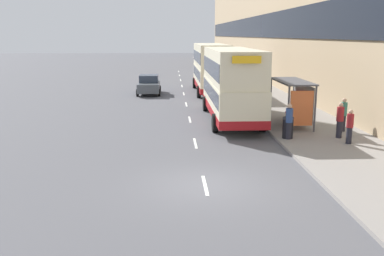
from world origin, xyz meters
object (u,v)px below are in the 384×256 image
object	(u,v)px
double_decker_bus_near	(231,83)
car_0	(149,85)
bus_shelter	(296,95)
pedestrian_3	(343,114)
litter_bin	(288,128)
pedestrian_2	(289,121)
double_decker_bus_ahead	(211,67)
pedestrian_1	(350,126)
pedestrian_at_shelter	(340,120)

from	to	relation	value
double_decker_bus_near	car_0	xyz separation A→B (m)	(-5.52, 12.12, -1.45)
bus_shelter	car_0	size ratio (longest dim) A/B	1.00
pedestrian_3	litter_bin	bearing A→B (deg)	-156.97
double_decker_bus_near	pedestrian_2	bearing A→B (deg)	-69.08
double_decker_bus_ahead	pedestrian_1	world-z (taller)	double_decker_bus_ahead
pedestrian_1	litter_bin	world-z (taller)	pedestrian_1
car_0	pedestrian_at_shelter	world-z (taller)	pedestrian_at_shelter
car_0	pedestrian_2	size ratio (longest dim) A/B	2.44
car_0	litter_bin	world-z (taller)	car_0
double_decker_bus_near	pedestrian_3	world-z (taller)	double_decker_bus_near
double_decker_bus_ahead	pedestrian_3	distance (m)	17.55
car_0	pedestrian_2	world-z (taller)	pedestrian_2
double_decker_bus_ahead	pedestrian_2	xyz separation A→B (m)	(2.10, -18.22, -1.26)
car_0	pedestrian_2	xyz separation A→B (m)	(7.59, -17.53, 0.19)
double_decker_bus_near	car_0	distance (m)	13.40
pedestrian_at_shelter	pedestrian_3	world-z (taller)	pedestrian_at_shelter
bus_shelter	litter_bin	world-z (taller)	bus_shelter
litter_bin	pedestrian_2	bearing A→B (deg)	-92.06
pedestrian_1	litter_bin	bearing A→B (deg)	155.19
car_0	pedestrian_1	xyz separation A→B (m)	(10.17, -18.55, 0.13)
double_decker_bus_ahead	litter_bin	distance (m)	18.25
pedestrian_1	pedestrian_3	bearing A→B (deg)	74.07
double_decker_bus_ahead	double_decker_bus_near	bearing A→B (deg)	-89.87
bus_shelter	litter_bin	xyz separation A→B (m)	(-1.22, -2.94, -1.21)
pedestrian_3	litter_bin	size ratio (longest dim) A/B	1.67
bus_shelter	litter_bin	bearing A→B (deg)	-112.57
bus_shelter	pedestrian_2	xyz separation A→B (m)	(-1.23, -3.11, -0.85)
double_decker_bus_near	pedestrian_1	world-z (taller)	double_decker_bus_near
pedestrian_3	pedestrian_1	bearing A→B (deg)	-105.93
pedestrian_1	pedestrian_3	xyz separation A→B (m)	(0.74, 2.59, 0.07)
double_decker_bus_near	litter_bin	distance (m)	5.87
double_decker_bus_ahead	car_0	size ratio (longest dim) A/B	2.42
pedestrian_1	pedestrian_2	size ratio (longest dim) A/B	0.93
pedestrian_1	pedestrian_2	world-z (taller)	pedestrian_2
car_0	pedestrian_at_shelter	xyz separation A→B (m)	(10.15, -17.40, 0.20)
double_decker_bus_ahead	car_0	xyz separation A→B (m)	(-5.50, -0.68, -1.45)
bus_shelter	double_decker_bus_near	size ratio (longest dim) A/B	0.42
litter_bin	pedestrian_at_shelter	bearing A→B (deg)	-0.66
bus_shelter	double_decker_bus_ahead	world-z (taller)	double_decker_bus_ahead
pedestrian_at_shelter	pedestrian_3	size ratio (longest dim) A/B	1.00
double_decker_bus_near	pedestrian_3	distance (m)	6.73
double_decker_bus_near	double_decker_bus_ahead	distance (m)	12.81
double_decker_bus_near	pedestrian_3	xyz separation A→B (m)	(5.38, -3.84, -1.25)
double_decker_bus_near	pedestrian_at_shelter	distance (m)	7.13
pedestrian_1	litter_bin	size ratio (longest dim) A/B	1.53
pedestrian_1	litter_bin	xyz separation A→B (m)	(-2.57, 1.19, -0.29)
pedestrian_1	litter_bin	distance (m)	2.84
double_decker_bus_ahead	pedestrian_2	world-z (taller)	double_decker_bus_ahead
pedestrian_1	pedestrian_3	distance (m)	2.70
bus_shelter	pedestrian_at_shelter	distance (m)	3.36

